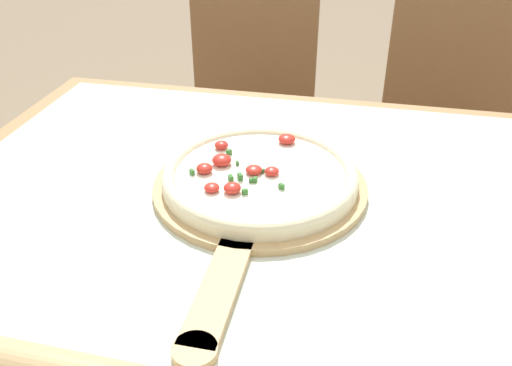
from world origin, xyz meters
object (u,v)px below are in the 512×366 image
(chair_left, at_px, (249,114))
(chair_right, at_px, (447,132))
(pizza, at_px, (260,176))
(pizza_peel, at_px, (257,194))

(chair_left, xyz_separation_m, chair_right, (0.59, 0.00, 0.00))
(pizza, xyz_separation_m, chair_right, (0.39, 0.78, -0.26))
(pizza_peel, xyz_separation_m, chair_right, (0.39, 0.81, -0.24))
(chair_right, bearing_deg, chair_left, 179.07)
(chair_left, bearing_deg, pizza, -78.57)
(pizza_peel, relative_size, chair_right, 0.60)
(chair_left, relative_size, chair_right, 1.00)
(pizza_peel, distance_m, chair_left, 0.87)
(pizza_peel, xyz_separation_m, pizza, (-0.00, 0.02, 0.02))
(chair_left, height_order, chair_right, same)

